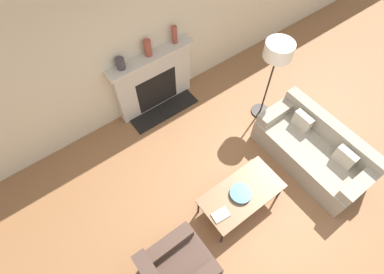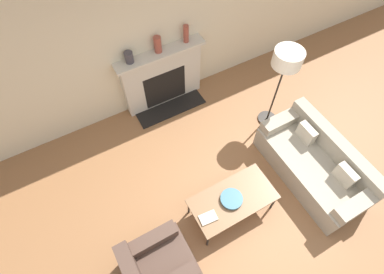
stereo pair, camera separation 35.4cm
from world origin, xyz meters
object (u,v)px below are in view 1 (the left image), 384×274
fireplace (154,81)px  couch (314,150)px  mantel_vase_center_left (148,48)px  mantel_vase_center_right (174,35)px  armchair_near (177,270)px  book (221,215)px  floor_lamp (277,56)px  bowl (241,193)px  mantel_vase_left (120,63)px  coffee_table (242,194)px

fireplace → couch: size_ratio=0.85×
couch → mantel_vase_center_left: (-1.41, 2.64, 1.03)m
fireplace → mantel_vase_center_right: 0.92m
fireplace → armchair_near: size_ratio=1.85×
book → floor_lamp: bearing=36.9°
couch → bowl: size_ratio=5.87×
mantel_vase_left → mantel_vase_center_left: size_ratio=0.66×
fireplace → mantel_vase_center_right: mantel_vase_center_right is taller
armchair_near → mantel_vase_center_left: 3.32m
coffee_table → mantel_vase_center_right: mantel_vase_center_right is taller
mantel_vase_left → coffee_table: bearing=-80.9°
coffee_table → mantel_vase_center_right: 2.77m
book → fireplace: bearing=83.7°
mantel_vase_center_right → couch: bearing=-71.3°
armchair_near → coffee_table: armchair_near is taller
fireplace → couch: fireplace is taller
bowl → floor_lamp: 2.17m
couch → coffee_table: (-1.51, 0.10, 0.13)m
coffee_table → floor_lamp: bearing=36.0°
fireplace → mantel_vase_center_left: size_ratio=5.63×
floor_lamp → mantel_vase_center_right: bearing=124.7°
armchair_near → floor_lamp: floor_lamp is taller
mantel_vase_center_left → mantel_vase_left: bearing=180.0°
couch → book: bearing=-91.0°
floor_lamp → mantel_vase_center_left: (-1.48, 1.39, -0.05)m
mantel_vase_left → couch: bearing=-54.0°
book → mantel_vase_center_left: bearing=84.0°
coffee_table → armchair_near: bearing=-169.1°
book → mantel_vase_center_right: bearing=73.6°
mantel_vase_center_right → mantel_vase_center_left: bearing=180.0°
coffee_table → mantel_vase_left: size_ratio=6.59×
fireplace → book: bearing=-102.4°
fireplace → mantel_vase_center_right: (0.51, 0.01, 0.77)m
fireplace → floor_lamp: 2.16m
fireplace → mantel_vase_center_left: bearing=131.0°
book → mantel_vase_left: size_ratio=1.36×
mantel_vase_center_right → floor_lamp: bearing=-55.3°
mantel_vase_left → mantel_vase_center_left: (0.51, 0.00, 0.05)m
fireplace → mantel_vase_left: mantel_vase_left is taller
fireplace → mantel_vase_center_left: (-0.01, 0.01, 0.75)m
fireplace → floor_lamp: size_ratio=0.99×
mantel_vase_left → mantel_vase_center_right: mantel_vase_center_right is taller
armchair_near → mantel_vase_center_right: 3.58m
bowl → mantel_vase_center_right: mantel_vase_center_right is taller
floor_lamp → couch: bearing=-93.0°
bowl → mantel_vase_center_left: mantel_vase_center_left is taller
couch → mantel_vase_center_right: bearing=-161.3°
mantel_vase_left → mantel_vase_center_right: 1.03m
mantel_vase_center_left → couch: bearing=-61.8°
couch → floor_lamp: bearing=177.0°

